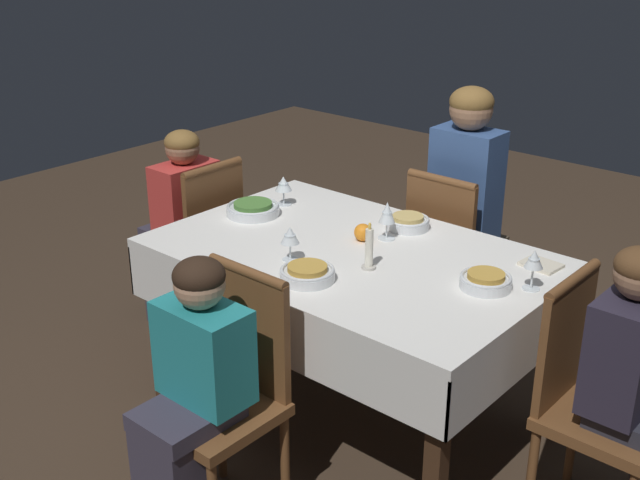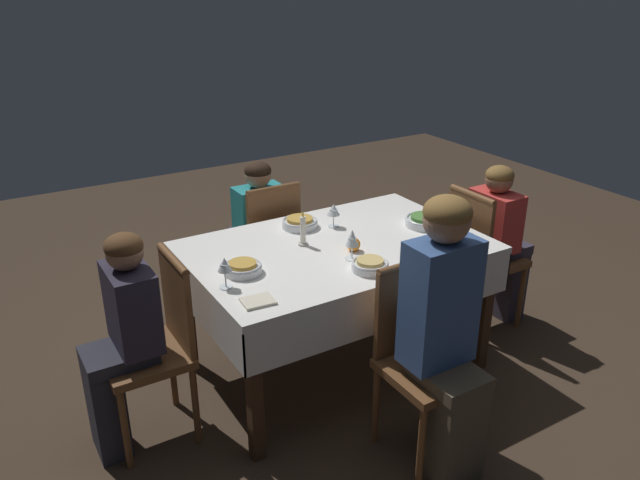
# 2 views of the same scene
# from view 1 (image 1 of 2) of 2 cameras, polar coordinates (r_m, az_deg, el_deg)

# --- Properties ---
(ground_plane) EXTENTS (8.00, 8.00, 0.00)m
(ground_plane) POSITION_cam_1_polar(r_m,az_deg,el_deg) (3.45, 2.12, -12.24)
(ground_plane) COLOR #3D2D21
(dining_table) EXTENTS (1.51, 0.99, 0.75)m
(dining_table) POSITION_cam_1_polar(r_m,az_deg,el_deg) (3.12, 2.29, -2.21)
(dining_table) COLOR white
(dining_table) RESTS_ON ground_plane
(chair_north) EXTENTS (0.38, 0.38, 0.90)m
(chair_north) POSITION_cam_1_polar(r_m,az_deg,el_deg) (3.72, 9.23, -0.98)
(chair_north) COLOR brown
(chair_north) RESTS_ON ground_plane
(chair_south) EXTENTS (0.38, 0.38, 0.90)m
(chair_south) POSITION_cam_1_polar(r_m,az_deg,el_deg) (2.71, -6.54, -10.36)
(chair_south) COLOR brown
(chair_south) RESTS_ON ground_plane
(chair_west) EXTENTS (0.38, 0.38, 0.90)m
(chair_west) POSITION_cam_1_polar(r_m,az_deg,el_deg) (3.86, -8.45, -0.04)
(chair_west) COLOR brown
(chair_west) RESTS_ON ground_plane
(chair_east) EXTENTS (0.38, 0.38, 0.90)m
(chair_east) POSITION_cam_1_polar(r_m,az_deg,el_deg) (2.79, 18.65, -10.45)
(chair_east) COLOR brown
(chair_east) RESTS_ON ground_plane
(person_adult_denim) EXTENTS (0.30, 0.34, 1.26)m
(person_adult_denim) POSITION_cam_1_polar(r_m,az_deg,el_deg) (3.75, 10.58, 2.59)
(person_adult_denim) COLOR #4C4233
(person_adult_denim) RESTS_ON ground_plane
(person_child_teal) EXTENTS (0.30, 0.33, 1.00)m
(person_child_teal) POSITION_cam_1_polar(r_m,az_deg,el_deg) (2.60, -9.20, -10.85)
(person_child_teal) COLOR #383342
(person_child_teal) RESTS_ON ground_plane
(person_child_red) EXTENTS (0.33, 0.30, 1.02)m
(person_child_red) POSITION_cam_1_polar(r_m,az_deg,el_deg) (3.95, -10.00, 1.36)
(person_child_red) COLOR #383342
(person_child_red) RESTS_ON ground_plane
(bowl_north) EXTENTS (0.18, 0.18, 0.06)m
(bowl_north) POSITION_cam_1_polar(r_m,az_deg,el_deg) (3.31, 6.27, 1.29)
(bowl_north) COLOR silver
(bowl_north) RESTS_ON dining_table
(wine_glass_north) EXTENTS (0.07, 0.07, 0.16)m
(wine_glass_north) POSITION_cam_1_polar(r_m,az_deg,el_deg) (3.17, 4.80, 1.85)
(wine_glass_north) COLOR white
(wine_glass_north) RESTS_ON dining_table
(bowl_south) EXTENTS (0.20, 0.20, 0.06)m
(bowl_south) POSITION_cam_1_polar(r_m,az_deg,el_deg) (2.83, -0.90, -2.36)
(bowl_south) COLOR silver
(bowl_south) RESTS_ON dining_table
(wine_glass_south) EXTENTS (0.07, 0.07, 0.13)m
(wine_glass_south) POSITION_cam_1_polar(r_m,az_deg,el_deg) (2.97, -2.14, 0.26)
(wine_glass_south) COLOR white
(wine_glass_south) RESTS_ON dining_table
(bowl_west) EXTENTS (0.23, 0.23, 0.06)m
(bowl_west) POSITION_cam_1_polar(r_m,az_deg,el_deg) (3.45, -4.79, 2.24)
(bowl_west) COLOR silver
(bowl_west) RESTS_ON dining_table
(wine_glass_west) EXTENTS (0.07, 0.07, 0.13)m
(wine_glass_west) POSITION_cam_1_polar(r_m,az_deg,el_deg) (3.54, -2.62, 3.94)
(wine_glass_west) COLOR white
(wine_glass_west) RESTS_ON dining_table
(bowl_east) EXTENTS (0.18, 0.18, 0.06)m
(bowl_east) POSITION_cam_1_polar(r_m,az_deg,el_deg) (2.83, 11.71, -2.83)
(bowl_east) COLOR silver
(bowl_east) RESTS_ON dining_table
(wine_glass_east) EXTENTS (0.07, 0.07, 0.15)m
(wine_glass_east) POSITION_cam_1_polar(r_m,az_deg,el_deg) (2.83, 14.97, -1.44)
(wine_glass_east) COLOR white
(wine_glass_east) RESTS_ON dining_table
(candle_centerpiece) EXTENTS (0.05, 0.05, 0.18)m
(candle_centerpiece) POSITION_cam_1_polar(r_m,az_deg,el_deg) (2.91, 3.51, -0.76)
(candle_centerpiece) COLOR beige
(candle_centerpiece) RESTS_ON dining_table
(orange_fruit) EXTENTS (0.07, 0.07, 0.07)m
(orange_fruit) POSITION_cam_1_polar(r_m,az_deg,el_deg) (3.17, 3.06, 0.55)
(orange_fruit) COLOR orange
(orange_fruit) RESTS_ON dining_table
(napkin_red_folded) EXTENTS (0.15, 0.12, 0.01)m
(napkin_red_folded) POSITION_cam_1_polar(r_m,az_deg,el_deg) (3.06, 15.44, -1.71)
(napkin_red_folded) COLOR beige
(napkin_red_folded) RESTS_ON dining_table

